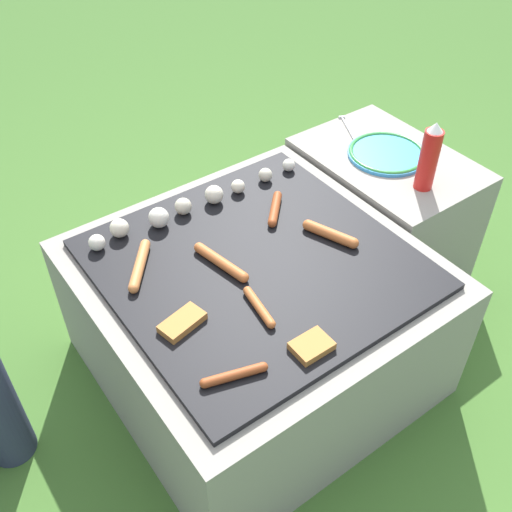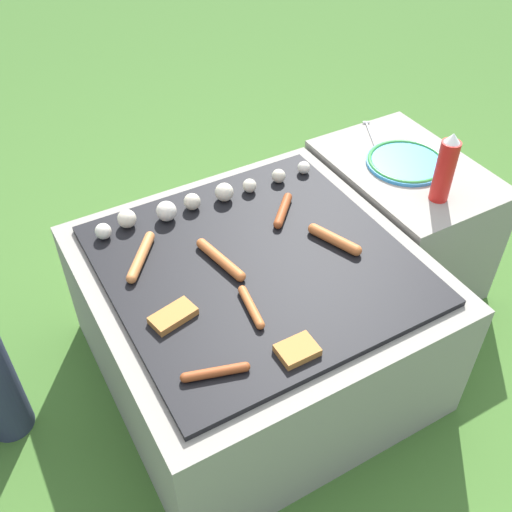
# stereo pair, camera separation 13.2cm
# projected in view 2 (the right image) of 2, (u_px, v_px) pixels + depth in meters

# --- Properties ---
(ground_plane) EXTENTS (14.00, 14.00, 0.00)m
(ground_plane) POSITION_uv_depth(u_px,v_px,m) (256.00, 365.00, 1.93)
(ground_plane) COLOR #3D6628
(grill) EXTENTS (0.89, 0.89, 0.46)m
(grill) POSITION_uv_depth(u_px,v_px,m) (256.00, 318.00, 1.78)
(grill) COLOR gray
(grill) RESTS_ON ground_plane
(side_ledge) EXTENTS (0.42, 0.60, 0.46)m
(side_ledge) POSITION_uv_depth(u_px,v_px,m) (398.00, 220.00, 2.12)
(side_ledge) COLOR gray
(side_ledge) RESTS_ON ground_plane
(sausage_front_left) EXTENTS (0.08, 0.17, 0.03)m
(sausage_front_left) POSITION_uv_depth(u_px,v_px,m) (334.00, 239.00, 1.67)
(sausage_front_left) COLOR #B7602D
(sausage_front_left) RESTS_ON grill
(sausage_back_left) EXTENTS (0.06, 0.20, 0.03)m
(sausage_back_left) POSITION_uv_depth(u_px,v_px,m) (220.00, 259.00, 1.61)
(sausage_back_left) COLOR #B7602D
(sausage_back_left) RESTS_ON grill
(sausage_mid_right) EXTENTS (0.04, 0.15, 0.02)m
(sausage_mid_right) POSITION_uv_depth(u_px,v_px,m) (251.00, 307.00, 1.48)
(sausage_mid_right) COLOR #B7602D
(sausage_mid_right) RESTS_ON grill
(sausage_back_center) EXTENTS (0.15, 0.06, 0.02)m
(sausage_back_center) POSITION_uv_depth(u_px,v_px,m) (215.00, 372.00, 1.34)
(sausage_back_center) COLOR #93421E
(sausage_back_center) RESTS_ON grill
(sausage_mid_left) EXTENTS (0.12, 0.12, 0.03)m
(sausage_mid_left) POSITION_uv_depth(u_px,v_px,m) (283.00, 210.00, 1.77)
(sausage_mid_left) COLOR #93421E
(sausage_mid_left) RESTS_ON grill
(sausage_front_center) EXTENTS (0.13, 0.16, 0.03)m
(sausage_front_center) POSITION_uv_depth(u_px,v_px,m) (141.00, 257.00, 1.62)
(sausage_front_center) COLOR #C6753D
(sausage_front_center) RESTS_ON grill
(bread_slice_center) EXTENTS (0.12, 0.08, 0.02)m
(bread_slice_center) POSITION_uv_depth(u_px,v_px,m) (173.00, 316.00, 1.46)
(bread_slice_center) COLOR #B27033
(bread_slice_center) RESTS_ON grill
(bread_slice_right) EXTENTS (0.09, 0.07, 0.02)m
(bread_slice_right) POSITION_uv_depth(u_px,v_px,m) (297.00, 350.00, 1.38)
(bread_slice_right) COLOR #B27033
(bread_slice_right) RESTS_ON grill
(mushroom_row) EXTENTS (0.71, 0.08, 0.06)m
(mushroom_row) POSITION_uv_depth(u_px,v_px,m) (195.00, 201.00, 1.78)
(mushroom_row) COLOR silver
(mushroom_row) RESTS_ON grill
(plate_colorful) EXTENTS (0.26, 0.26, 0.02)m
(plate_colorful) POSITION_uv_depth(u_px,v_px,m) (406.00, 162.00, 1.97)
(plate_colorful) COLOR #338CCC
(plate_colorful) RESTS_ON side_ledge
(condiment_bottle) EXTENTS (0.06, 0.06, 0.23)m
(condiment_bottle) POSITION_uv_depth(u_px,v_px,m) (445.00, 169.00, 1.76)
(condiment_bottle) COLOR red
(condiment_bottle) RESTS_ON side_ledge
(fork_utensil) EXTENTS (0.09, 0.17, 0.01)m
(fork_utensil) POSITION_uv_depth(u_px,v_px,m) (370.00, 133.00, 2.11)
(fork_utensil) COLOR silver
(fork_utensil) RESTS_ON side_ledge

